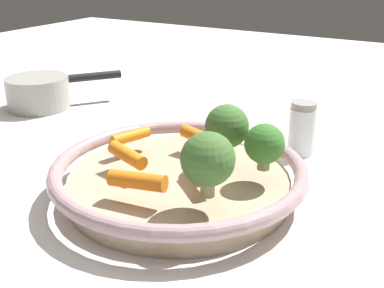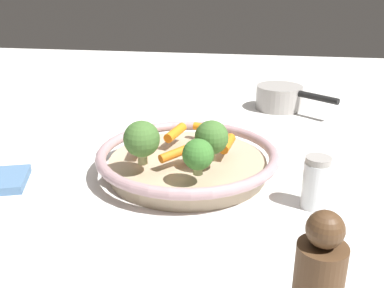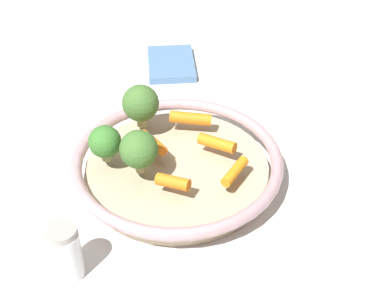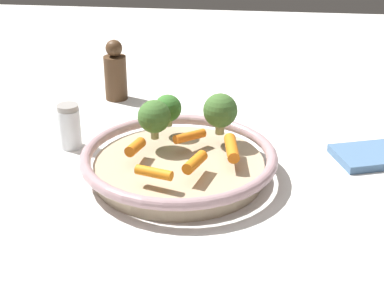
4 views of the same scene
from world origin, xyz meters
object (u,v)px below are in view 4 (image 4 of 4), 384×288
baby_carrot_right (195,162)px  pepper_mill (115,73)px  baby_carrot_left (135,147)px  serving_bowl (179,163)px  baby_carrot_near_rim (154,173)px  broccoli_floret_small (220,111)px  broccoli_floret_mid (154,117)px  broccoli_floret_large (168,108)px  salt_shaker (69,126)px  baby_carrot_center (190,136)px  dish_towel (374,155)px  baby_carrot_back (232,147)px

baby_carrot_right → pepper_mill: size_ratio=0.45×
baby_carrot_right → baby_carrot_left: 0.11m
serving_bowl → baby_carrot_near_rim: 0.10m
baby_carrot_near_rim → broccoli_floret_small: (0.08, 0.17, 0.03)m
broccoli_floret_mid → baby_carrot_right: bearing=-50.6°
serving_bowl → broccoli_floret_mid: broccoli_floret_mid is taller
broccoli_floret_mid → broccoli_floret_large: broccoli_floret_mid is taller
serving_bowl → salt_shaker: 0.23m
baby_carrot_center → broccoli_floret_mid: size_ratio=0.91×
broccoli_floret_large → dish_towel: 0.37m
salt_shaker → baby_carrot_left: bearing=-35.1°
broccoli_floret_large → broccoli_floret_small: (0.09, -0.02, 0.01)m
baby_carrot_right → broccoli_floret_small: broccoli_floret_small is taller
serving_bowl → broccoli_floret_small: broccoli_floret_small is taller
baby_carrot_back → broccoli_floret_large: size_ratio=1.18×
baby_carrot_left → salt_shaker: size_ratio=0.60×
serving_bowl → pepper_mill: (-0.18, 0.33, 0.03)m
baby_carrot_left → salt_shaker: (-0.14, 0.10, -0.02)m
baby_carrot_center → broccoli_floret_small: broccoli_floret_small is taller
broccoli_floret_mid → dish_towel: size_ratio=0.51×
baby_carrot_left → broccoli_floret_large: (0.04, 0.11, 0.02)m
broccoli_floret_mid → salt_shaker: 0.18m
baby_carrot_left → pepper_mill: 0.37m
baby_carrot_near_rim → dish_towel: baby_carrot_near_rim is taller
serving_bowl → baby_carrot_right: (0.03, -0.05, 0.03)m
baby_carrot_right → pepper_mill: (-0.22, 0.39, 0.00)m
baby_carrot_back → baby_carrot_center: baby_carrot_back is taller
broccoli_floret_mid → dish_towel: 0.39m
serving_bowl → broccoli_floret_mid: 0.09m
baby_carrot_back → baby_carrot_near_rim: baby_carrot_back is taller
baby_carrot_center → salt_shaker: size_ratio=0.75×
broccoli_floret_large → pepper_mill: bearing=122.7°
baby_carrot_back → pepper_mill: (-0.27, 0.33, 0.00)m
broccoli_floret_small → pepper_mill: size_ratio=0.54×
dish_towel → baby_carrot_center: bearing=-169.1°
broccoli_floret_small → baby_carrot_right: bearing=-102.4°
serving_bowl → pepper_mill: size_ratio=2.42×
baby_carrot_right → broccoli_floret_small: bearing=77.6°
baby_carrot_right → baby_carrot_center: bearing=101.7°
baby_carrot_center → broccoli_floret_mid: 0.07m
salt_shaker → dish_towel: (0.54, 0.01, -0.03)m
baby_carrot_center → salt_shaker: salt_shaker is taller
baby_carrot_right → salt_shaker: (-0.24, 0.14, -0.02)m
broccoli_floret_small → salt_shaker: broccoli_floret_small is taller
baby_carrot_left → broccoli_floret_mid: broccoli_floret_mid is taller
broccoli_floret_small → salt_shaker: (-0.27, 0.01, -0.05)m
baby_carrot_back → broccoli_floret_small: 0.08m
baby_carrot_back → baby_carrot_center: 0.08m
broccoli_floret_small → salt_shaker: bearing=177.3°
baby_carrot_right → salt_shaker: 0.28m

